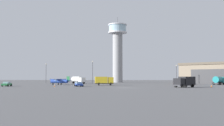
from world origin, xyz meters
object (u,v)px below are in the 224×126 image
at_px(airplane_blue, 59,81).
at_px(light_post_east, 46,72).
at_px(truck_box_black, 185,81).
at_px(car_blue, 79,84).
at_px(light_post_west, 177,72).
at_px(truck_fuel_tanker_teal, 219,80).
at_px(control_tower, 118,47).
at_px(traffic_cone_near_right, 211,86).
at_px(car_green, 7,84).
at_px(truck_fuel_tanker_white, 78,80).
at_px(airplane_orange, 182,81).
at_px(truck_box_yellow, 104,80).
at_px(traffic_cone_near_left, 55,86).
at_px(light_post_north, 93,70).

xyz_separation_m(airplane_blue, light_post_east, (-13.18, 26.01, 3.94)).
distance_m(airplane_blue, truck_box_black, 45.67).
bearing_deg(car_blue, light_post_east, -172.60).
distance_m(truck_box_black, light_post_west, 42.48).
relative_size(truck_box_black, truck_fuel_tanker_teal, 1.07).
xyz_separation_m(truck_box_black, truck_fuel_tanker_teal, (17.36, 25.78, 0.09)).
bearing_deg(control_tower, traffic_cone_near_right, -67.24).
height_order(car_blue, car_green, same).
xyz_separation_m(control_tower, truck_fuel_tanker_white, (-15.27, -30.36, -17.10)).
relative_size(truck_box_black, light_post_east, 0.69).
distance_m(airplane_orange, truck_fuel_tanker_teal, 13.18).
xyz_separation_m(control_tower, truck_box_black, (20.82, -68.35, -17.17)).
height_order(truck_box_yellow, truck_fuel_tanker_white, truck_fuel_tanker_white).
height_order(airplane_blue, airplane_orange, airplane_blue).
relative_size(truck_box_yellow, light_post_west, 0.81).
distance_m(airplane_blue, traffic_cone_near_left, 20.08).
xyz_separation_m(light_post_west, traffic_cone_near_right, (2.02, -40.73, -4.45)).
xyz_separation_m(truck_box_black, light_post_east, (-53.06, 48.27, 3.75)).
distance_m(truck_fuel_tanker_white, light_post_west, 41.70).
xyz_separation_m(truck_fuel_tanker_teal, traffic_cone_near_left, (-53.44, -23.21, -1.38)).
bearing_deg(car_blue, airplane_orange, 98.39).
xyz_separation_m(airplane_orange, truck_fuel_tanker_white, (-40.33, 13.30, 0.40)).
bearing_deg(airplane_orange, truck_box_yellow, 40.49).
height_order(light_post_east, light_post_north, light_post_north).
relative_size(airplane_orange, truck_box_yellow, 1.40).
relative_size(truck_fuel_tanker_white, traffic_cone_near_right, 8.88).
distance_m(truck_box_yellow, light_post_east, 43.14).
distance_m(control_tower, car_blue, 66.06).
height_order(truck_box_yellow, traffic_cone_near_right, truck_box_yellow).
bearing_deg(light_post_west, traffic_cone_near_right, -87.17).
bearing_deg(airplane_orange, car_green, 44.50).
distance_m(airplane_blue, car_green, 20.46).
height_order(truck_fuel_tanker_white, car_green, truck_fuel_tanker_white).
distance_m(airplane_orange, light_post_west, 17.72).
distance_m(airplane_orange, traffic_cone_near_right, 23.61).
distance_m(airplane_blue, truck_box_yellow, 17.30).
height_order(control_tower, light_post_north, control_tower).
distance_m(truck_fuel_tanker_teal, light_post_north, 50.83).
height_order(car_blue, light_post_east, light_post_east).
bearing_deg(car_green, traffic_cone_near_right, 81.68).
bearing_deg(truck_fuel_tanker_white, control_tower, 98.38).
bearing_deg(light_post_east, truck_box_black, -42.30).
xyz_separation_m(truck_fuel_tanker_white, light_post_north, (5.49, 4.13, 4.04)).
relative_size(traffic_cone_near_left, traffic_cone_near_right, 0.93).
distance_m(light_post_west, traffic_cone_near_left, 57.34).
relative_size(truck_fuel_tanker_teal, light_post_east, 0.64).
xyz_separation_m(light_post_west, light_post_north, (-35.90, 0.09, 0.92)).
bearing_deg(truck_box_yellow, airplane_orange, 5.15).
xyz_separation_m(control_tower, light_post_east, (-32.23, -20.08, -13.42)).
height_order(truck_fuel_tanker_white, light_post_west, light_post_west).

